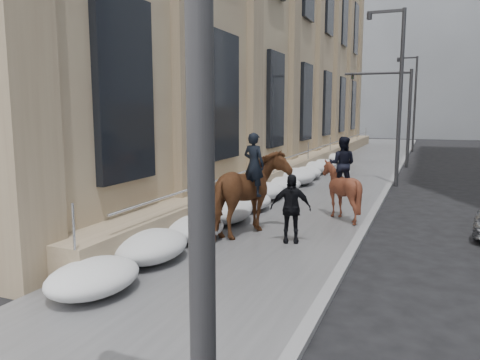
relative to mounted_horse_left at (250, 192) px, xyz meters
The scene contains 13 objects.
ground 3.23m from the mounted_horse_left, 86.38° to the right, with size 140.00×140.00×0.00m, color black.
sidewalk 7.16m from the mounted_horse_left, 88.49° to the left, with size 5.00×80.00×0.12m, color #49494B.
curb 7.69m from the mounted_horse_left, 68.30° to the left, with size 0.24×80.00×0.12m, color slate.
limestone_building 19.31m from the mounted_horse_left, 106.60° to the left, with size 6.10×44.00×18.00m.
bg_building_mid 58.60m from the mounted_horse_left, 85.80° to the left, with size 30.00×12.00×28.00m, color slate.
bg_building_far 69.84m from the mounted_horse_left, 94.81° to the left, with size 24.00×12.00×20.00m, color gray.
streetlight_mid 11.89m from the mounted_horse_left, 75.17° to the left, with size 1.71×0.24×8.00m.
streetlight_far 31.36m from the mounted_horse_left, 84.62° to the left, with size 1.71×0.24×8.00m.
traffic_signal 19.38m from the mounted_horse_left, 83.24° to the left, with size 4.10×0.22×6.00m.
snow_bank 5.37m from the mounted_horse_left, 103.46° to the left, with size 1.70×18.10×0.76m.
mounted_horse_left is the anchor object (origin of this frame).
mounted_horse_right 3.51m from the mounted_horse_left, 56.35° to the left, with size 1.50×1.68×2.58m.
pedestrian 1.29m from the mounted_horse_left, 11.38° to the right, with size 1.04×0.43×1.78m, color black.
Camera 1 is at (4.26, -8.68, 3.48)m, focal length 35.00 mm.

